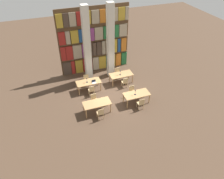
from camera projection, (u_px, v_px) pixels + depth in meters
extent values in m
plane|color=#4C3828|center=(111.00, 96.00, 16.37)|extent=(40.00, 40.00, 0.00)
cube|color=brown|center=(94.00, 40.00, 17.81)|extent=(5.88, 0.06, 5.50)
cube|color=brown|center=(96.00, 69.00, 19.44)|extent=(5.88, 0.35, 0.03)
cube|color=#47382D|center=(67.00, 68.00, 18.37)|extent=(0.67, 0.20, 1.19)
cube|color=maroon|center=(73.00, 67.00, 18.51)|extent=(0.29, 0.20, 1.19)
cube|color=#B7932D|center=(79.00, 66.00, 18.65)|extent=(0.61, 0.20, 1.19)
cube|color=maroon|center=(85.00, 65.00, 18.78)|extent=(0.26, 0.20, 1.19)
cube|color=maroon|center=(89.00, 64.00, 18.90)|extent=(0.48, 0.20, 1.19)
cube|color=tan|center=(96.00, 63.00, 19.05)|extent=(0.52, 0.20, 1.19)
cube|color=#B7932D|center=(102.00, 62.00, 19.22)|extent=(0.62, 0.20, 1.19)
cube|color=#236B38|center=(108.00, 61.00, 19.37)|extent=(0.42, 0.20, 1.19)
cube|color=#B7932D|center=(113.00, 60.00, 19.49)|extent=(0.39, 0.20, 1.19)
cube|color=orange|center=(118.00, 59.00, 19.63)|extent=(0.45, 0.20, 1.19)
cube|color=#236B38|center=(124.00, 58.00, 19.77)|extent=(0.48, 0.20, 1.19)
cube|color=brown|center=(95.00, 55.00, 18.62)|extent=(5.88, 0.35, 0.03)
cube|color=maroon|center=(63.00, 54.00, 17.51)|extent=(0.38, 0.20, 1.20)
cube|color=maroon|center=(69.00, 53.00, 17.64)|extent=(0.56, 0.20, 1.20)
cube|color=tan|center=(77.00, 52.00, 17.82)|extent=(0.70, 0.20, 1.20)
cube|color=#84387A|center=(84.00, 51.00, 17.97)|extent=(0.31, 0.20, 1.20)
cube|color=#47382D|center=(89.00, 50.00, 18.09)|extent=(0.48, 0.20, 1.20)
cube|color=#47382D|center=(94.00, 49.00, 18.21)|extent=(0.30, 0.20, 1.20)
cube|color=#47382D|center=(99.00, 48.00, 18.32)|extent=(0.43, 0.20, 1.20)
cube|color=tan|center=(103.00, 47.00, 18.43)|extent=(0.28, 0.20, 1.20)
cube|color=tan|center=(108.00, 47.00, 18.54)|extent=(0.35, 0.20, 1.20)
cube|color=#236B38|center=(112.00, 46.00, 18.63)|extent=(0.25, 0.20, 1.20)
cube|color=#B7932D|center=(115.00, 46.00, 18.72)|extent=(0.30, 0.20, 1.20)
cube|color=navy|center=(119.00, 45.00, 18.81)|extent=(0.26, 0.20, 1.20)
cube|color=orange|center=(123.00, 44.00, 18.93)|extent=(0.46, 0.20, 1.20)
cube|color=brown|center=(94.00, 40.00, 17.80)|extent=(5.88, 0.35, 0.03)
cube|color=maroon|center=(62.00, 38.00, 16.74)|extent=(0.50, 0.20, 1.05)
cube|color=tan|center=(68.00, 38.00, 16.87)|extent=(0.34, 0.20, 1.05)
cube|color=#B7932D|center=(75.00, 37.00, 17.01)|extent=(0.58, 0.20, 1.05)
cube|color=navy|center=(82.00, 36.00, 17.17)|extent=(0.53, 0.20, 1.05)
cube|color=#236B38|center=(88.00, 35.00, 17.31)|extent=(0.33, 0.20, 1.05)
cube|color=#84387A|center=(92.00, 34.00, 17.40)|extent=(0.31, 0.20, 1.05)
cube|color=tan|center=(99.00, 33.00, 17.55)|extent=(0.68, 0.20, 1.05)
cube|color=#236B38|center=(106.00, 32.00, 17.73)|extent=(0.51, 0.20, 1.05)
cube|color=#236B38|center=(112.00, 31.00, 17.86)|extent=(0.41, 0.20, 1.05)
cube|color=#236B38|center=(117.00, 31.00, 17.97)|extent=(0.33, 0.20, 1.05)
cube|color=tan|center=(123.00, 30.00, 18.12)|extent=(0.67, 0.20, 1.05)
cube|color=brown|center=(94.00, 24.00, 16.97)|extent=(5.88, 0.35, 0.03)
cube|color=#B7932D|center=(59.00, 21.00, 15.92)|extent=(0.48, 0.20, 1.04)
cube|color=#47382D|center=(66.00, 20.00, 16.05)|extent=(0.41, 0.20, 1.04)
cube|color=tan|center=(72.00, 19.00, 16.19)|extent=(0.51, 0.20, 1.04)
cube|color=maroon|center=(80.00, 18.00, 16.34)|extent=(0.49, 0.20, 1.04)
cube|color=#B7932D|center=(87.00, 18.00, 16.49)|extent=(0.57, 0.20, 1.04)
cube|color=tan|center=(95.00, 17.00, 16.67)|extent=(0.60, 0.20, 1.04)
cube|color=orange|center=(102.00, 16.00, 16.83)|extent=(0.45, 0.20, 1.04)
cube|color=tan|center=(109.00, 15.00, 16.97)|extent=(0.54, 0.20, 1.04)
cube|color=tan|center=(115.00, 14.00, 17.12)|extent=(0.37, 0.20, 1.04)
cube|color=#B7932D|center=(121.00, 14.00, 17.26)|extent=(0.57, 0.20, 1.04)
cube|color=tan|center=(127.00, 13.00, 17.38)|extent=(0.27, 0.20, 1.04)
cube|color=silver|center=(87.00, 46.00, 16.45)|extent=(0.51, 0.51, 6.00)
cube|color=silver|center=(110.00, 42.00, 16.96)|extent=(0.51, 0.51, 6.00)
cube|color=tan|center=(97.00, 103.00, 14.54)|extent=(1.85, 0.89, 0.04)
cylinder|color=tan|center=(86.00, 114.00, 14.27)|extent=(0.07, 0.07, 0.73)
cylinder|color=tan|center=(111.00, 108.00, 14.73)|extent=(0.07, 0.07, 0.73)
cylinder|color=tan|center=(84.00, 107.00, 14.82)|extent=(0.07, 0.07, 0.73)
cylinder|color=tan|center=(107.00, 101.00, 15.28)|extent=(0.07, 0.07, 0.73)
cylinder|color=tan|center=(97.00, 114.00, 14.44)|extent=(0.04, 0.04, 0.44)
cylinder|color=tan|center=(102.00, 113.00, 14.54)|extent=(0.04, 0.04, 0.44)
cylinder|color=tan|center=(98.00, 118.00, 14.18)|extent=(0.04, 0.04, 0.44)
cylinder|color=tan|center=(104.00, 116.00, 14.28)|extent=(0.04, 0.04, 0.44)
cube|color=tan|center=(100.00, 113.00, 14.22)|extent=(0.42, 0.40, 0.04)
cube|color=tan|center=(101.00, 112.00, 13.94)|extent=(0.40, 0.03, 0.42)
cylinder|color=tan|center=(98.00, 104.00, 15.29)|extent=(0.04, 0.04, 0.44)
cylinder|color=tan|center=(93.00, 105.00, 15.19)|extent=(0.04, 0.04, 0.44)
cylinder|color=tan|center=(96.00, 101.00, 15.54)|extent=(0.04, 0.04, 0.44)
cylinder|color=tan|center=(91.00, 102.00, 15.44)|extent=(0.04, 0.04, 0.44)
cube|color=tan|center=(94.00, 101.00, 15.22)|extent=(0.42, 0.40, 0.04)
cube|color=tan|center=(94.00, 96.00, 15.22)|extent=(0.40, 0.03, 0.42)
cube|color=tan|center=(137.00, 94.00, 15.33)|extent=(1.85, 0.89, 0.04)
cylinder|color=tan|center=(127.00, 104.00, 15.06)|extent=(0.07, 0.07, 0.73)
cylinder|color=tan|center=(149.00, 99.00, 15.52)|extent=(0.07, 0.07, 0.73)
cylinder|color=tan|center=(123.00, 98.00, 15.61)|extent=(0.07, 0.07, 0.73)
cylinder|color=tan|center=(145.00, 93.00, 16.07)|extent=(0.07, 0.07, 0.73)
cylinder|color=tan|center=(137.00, 105.00, 15.23)|extent=(0.04, 0.04, 0.44)
cylinder|color=tan|center=(141.00, 104.00, 15.32)|extent=(0.04, 0.04, 0.44)
cylinder|color=tan|center=(139.00, 108.00, 14.97)|extent=(0.04, 0.04, 0.44)
cylinder|color=tan|center=(144.00, 107.00, 15.07)|extent=(0.04, 0.04, 0.44)
cube|color=tan|center=(140.00, 103.00, 15.00)|extent=(0.42, 0.40, 0.04)
cube|color=tan|center=(142.00, 102.00, 14.73)|extent=(0.40, 0.03, 0.42)
cylinder|color=tan|center=(135.00, 95.00, 16.07)|extent=(0.04, 0.04, 0.44)
cylinder|color=tan|center=(131.00, 96.00, 15.97)|extent=(0.04, 0.04, 0.44)
cylinder|color=tan|center=(134.00, 93.00, 16.33)|extent=(0.04, 0.04, 0.44)
cylinder|color=tan|center=(129.00, 94.00, 16.23)|extent=(0.04, 0.04, 0.44)
cube|color=tan|center=(132.00, 92.00, 16.01)|extent=(0.42, 0.40, 0.04)
cube|color=tan|center=(132.00, 88.00, 16.01)|extent=(0.40, 0.03, 0.42)
cylinder|color=#232328|center=(135.00, 94.00, 15.25)|extent=(0.14, 0.14, 0.01)
cylinder|color=#232328|center=(135.00, 92.00, 15.14)|extent=(0.02, 0.02, 0.33)
cone|color=#232328|center=(135.00, 90.00, 15.02)|extent=(0.11, 0.11, 0.07)
cube|color=tan|center=(88.00, 82.00, 16.52)|extent=(1.85, 0.89, 0.04)
cylinder|color=tan|center=(79.00, 91.00, 16.25)|extent=(0.07, 0.07, 0.73)
cylinder|color=tan|center=(101.00, 87.00, 16.71)|extent=(0.07, 0.07, 0.73)
cylinder|color=tan|center=(77.00, 86.00, 16.80)|extent=(0.07, 0.07, 0.73)
cylinder|color=tan|center=(98.00, 81.00, 17.26)|extent=(0.07, 0.07, 0.73)
cylinder|color=tan|center=(89.00, 92.00, 16.43)|extent=(0.04, 0.04, 0.44)
cylinder|color=tan|center=(93.00, 91.00, 16.53)|extent=(0.04, 0.04, 0.44)
cylinder|color=tan|center=(90.00, 94.00, 16.17)|extent=(0.04, 0.04, 0.44)
cylinder|color=tan|center=(94.00, 93.00, 16.27)|extent=(0.04, 0.04, 0.44)
cube|color=tan|center=(91.00, 90.00, 16.21)|extent=(0.42, 0.40, 0.04)
cube|color=tan|center=(92.00, 89.00, 15.93)|extent=(0.40, 0.03, 0.42)
cylinder|color=tan|center=(90.00, 84.00, 17.27)|extent=(0.04, 0.04, 0.44)
cylinder|color=tan|center=(85.00, 85.00, 17.17)|extent=(0.04, 0.04, 0.44)
cylinder|color=tan|center=(89.00, 81.00, 17.53)|extent=(0.04, 0.04, 0.44)
cylinder|color=tan|center=(84.00, 82.00, 17.43)|extent=(0.04, 0.04, 0.44)
cube|color=tan|center=(87.00, 80.00, 17.21)|extent=(0.42, 0.40, 0.04)
cube|color=tan|center=(86.00, 77.00, 17.21)|extent=(0.40, 0.03, 0.42)
cylinder|color=#232328|center=(87.00, 82.00, 16.45)|extent=(0.14, 0.14, 0.01)
cylinder|color=#232328|center=(87.00, 80.00, 16.35)|extent=(0.02, 0.02, 0.31)
cone|color=#232328|center=(87.00, 78.00, 16.24)|extent=(0.11, 0.11, 0.07)
cube|color=silver|center=(94.00, 83.00, 16.39)|extent=(0.32, 0.22, 0.01)
cube|color=black|center=(94.00, 81.00, 16.41)|extent=(0.32, 0.01, 0.20)
cube|color=tan|center=(121.00, 74.00, 17.37)|extent=(1.85, 0.89, 0.04)
cylinder|color=tan|center=(113.00, 83.00, 17.09)|extent=(0.07, 0.07, 0.73)
cylinder|color=tan|center=(132.00, 79.00, 17.55)|extent=(0.07, 0.07, 0.73)
cylinder|color=tan|center=(110.00, 78.00, 17.64)|extent=(0.07, 0.07, 0.73)
cylinder|color=tan|center=(129.00, 74.00, 18.10)|extent=(0.07, 0.07, 0.73)
cylinder|color=tan|center=(121.00, 84.00, 17.27)|extent=(0.04, 0.04, 0.44)
cylinder|color=tan|center=(126.00, 83.00, 17.37)|extent=(0.04, 0.04, 0.44)
cylinder|color=tan|center=(123.00, 86.00, 17.01)|extent=(0.04, 0.04, 0.44)
cylinder|color=tan|center=(127.00, 85.00, 17.11)|extent=(0.04, 0.04, 0.44)
cube|color=tan|center=(124.00, 82.00, 17.05)|extent=(0.42, 0.40, 0.04)
cube|color=tan|center=(125.00, 81.00, 16.77)|extent=(0.40, 0.03, 0.42)
cylinder|color=tan|center=(121.00, 76.00, 18.12)|extent=(0.04, 0.04, 0.44)
cylinder|color=tan|center=(117.00, 77.00, 18.02)|extent=(0.04, 0.04, 0.44)
cylinder|color=tan|center=(120.00, 74.00, 18.37)|extent=(0.04, 0.04, 0.44)
cylinder|color=tan|center=(116.00, 75.00, 18.27)|extent=(0.04, 0.04, 0.44)
cube|color=tan|center=(118.00, 73.00, 18.05)|extent=(0.42, 0.40, 0.04)
cube|color=tan|center=(118.00, 70.00, 18.05)|extent=(0.40, 0.03, 0.42)
cylinder|color=#232328|center=(120.00, 75.00, 17.29)|extent=(0.14, 0.14, 0.01)
cylinder|color=#232328|center=(120.00, 73.00, 17.19)|extent=(0.02, 0.02, 0.32)
cone|color=#232328|center=(120.00, 71.00, 17.07)|extent=(0.11, 0.11, 0.07)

